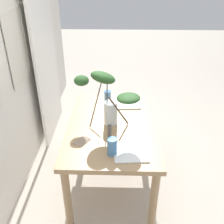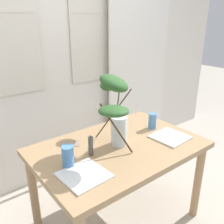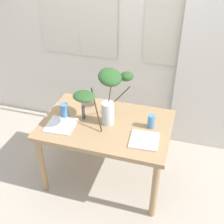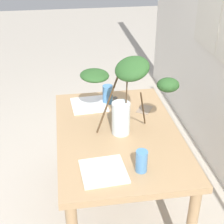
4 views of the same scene
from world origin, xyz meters
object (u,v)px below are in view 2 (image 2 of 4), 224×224
drinking_glass_blue_left (68,157)px  drinking_glass_blue_right (152,121)px  plate_square_right (170,137)px  pillar_candle (91,146)px  vase_with_branches (115,105)px  dining_table (119,157)px  plate_square_left (84,175)px

drinking_glass_blue_left → drinking_glass_blue_right: size_ratio=1.08×
drinking_glass_blue_left → plate_square_right: drinking_glass_blue_left is taller
plate_square_right → pillar_candle: bearing=165.1°
drinking_glass_blue_right → vase_with_branches: bearing=-177.7°
dining_table → pillar_candle: pillar_candle is taller
vase_with_branches → drinking_glass_blue_right: bearing=2.3°
vase_with_branches → drinking_glass_blue_right: vase_with_branches is taller
dining_table → drinking_glass_blue_right: (0.43, 0.06, 0.16)m
drinking_glass_blue_left → plate_square_left: bearing=-81.1°
plate_square_right → drinking_glass_blue_right: bearing=85.0°
dining_table → vase_with_branches: vase_with_branches is taller
dining_table → drinking_glass_blue_right: 0.46m
dining_table → plate_square_right: 0.45m
drinking_glass_blue_right → plate_square_left: bearing=-165.1°
drinking_glass_blue_left → drinking_glass_blue_right: 0.86m
vase_with_branches → plate_square_left: vase_with_branches is taller
plate_square_left → pillar_candle: pillar_candle is taller
drinking_glass_blue_right → plate_square_left: (-0.84, -0.22, -0.06)m
vase_with_branches → pillar_candle: vase_with_branches is taller
pillar_candle → drinking_glass_blue_left: bearing=-171.9°
vase_with_branches → drinking_glass_blue_right: size_ratio=4.80×
vase_with_branches → pillar_candle: size_ratio=4.24×
vase_with_branches → dining_table: bearing=-86.0°
plate_square_right → pillar_candle: (-0.65, 0.17, 0.06)m
drinking_glass_blue_left → pillar_candle: bearing=8.1°
drinking_glass_blue_right → plate_square_right: 0.23m
dining_table → plate_square_left: (-0.41, -0.16, 0.10)m
plate_square_left → plate_square_right: bearing=0.4°
dining_table → vase_with_branches: bearing=94.0°
pillar_candle → drinking_glass_blue_right: bearing=3.9°
drinking_glass_blue_left → plate_square_left: size_ratio=0.54×
vase_with_branches → drinking_glass_blue_left: size_ratio=4.44×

